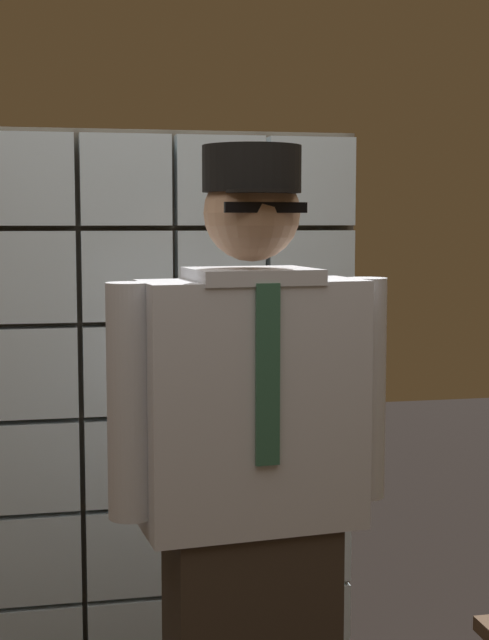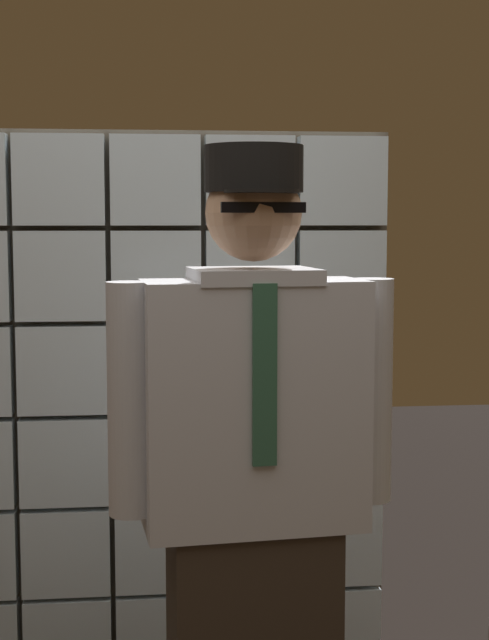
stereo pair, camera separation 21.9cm
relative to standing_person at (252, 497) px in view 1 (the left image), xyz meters
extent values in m
cube|color=silver|center=(-0.21, 0.96, -0.77)|extent=(0.30, 0.08, 0.30)
cube|color=silver|center=(0.10, 0.96, -0.77)|extent=(0.30, 0.08, 0.30)
cube|color=silver|center=(0.41, 0.96, -0.77)|extent=(0.30, 0.08, 0.30)
cube|color=silver|center=(-0.53, 0.96, -0.45)|extent=(0.30, 0.08, 0.30)
cube|color=silver|center=(-0.21, 0.96, -0.45)|extent=(0.30, 0.08, 0.30)
cube|color=silver|center=(0.10, 0.96, -0.45)|extent=(0.30, 0.08, 0.30)
cube|color=silver|center=(0.41, 0.96, -0.45)|extent=(0.30, 0.08, 0.30)
cube|color=silver|center=(-0.53, 0.96, -0.14)|extent=(0.30, 0.08, 0.30)
cube|color=silver|center=(-0.21, 0.96, -0.14)|extent=(0.30, 0.08, 0.30)
cube|color=silver|center=(0.10, 0.96, -0.14)|extent=(0.30, 0.08, 0.30)
cube|color=silver|center=(0.41, 0.96, -0.14)|extent=(0.30, 0.08, 0.30)
cube|color=silver|center=(-0.53, 0.96, 0.17)|extent=(0.30, 0.08, 0.30)
cube|color=silver|center=(-0.21, 0.96, 0.17)|extent=(0.30, 0.08, 0.30)
cube|color=silver|center=(0.10, 0.96, 0.17)|extent=(0.30, 0.08, 0.30)
cube|color=silver|center=(0.41, 0.96, 0.17)|extent=(0.30, 0.08, 0.30)
cube|color=silver|center=(-0.53, 0.96, 0.48)|extent=(0.30, 0.08, 0.30)
cube|color=silver|center=(-0.21, 0.96, 0.48)|extent=(0.30, 0.08, 0.30)
cube|color=silver|center=(0.10, 0.96, 0.48)|extent=(0.30, 0.08, 0.30)
cube|color=silver|center=(0.41, 0.96, 0.48)|extent=(0.30, 0.08, 0.30)
cube|color=silver|center=(-0.53, 0.96, 0.80)|extent=(0.30, 0.08, 0.30)
cube|color=silver|center=(-0.21, 0.96, 0.80)|extent=(0.30, 0.08, 0.30)
cube|color=silver|center=(0.10, 0.96, 0.80)|extent=(0.30, 0.08, 0.30)
cube|color=silver|center=(0.41, 0.96, 0.80)|extent=(0.30, 0.08, 0.30)
cube|color=#5B5447|center=(-0.21, 1.01, 0.02)|extent=(1.59, 0.02, 1.90)
cube|color=silver|center=(0.00, 0.00, 0.23)|extent=(0.55, 0.28, 0.60)
cube|color=#33664C|center=(0.01, -0.12, 0.32)|extent=(0.06, 0.02, 0.42)
cube|color=silver|center=(0.00, 0.00, 0.54)|extent=(0.31, 0.27, 0.04)
sphere|color=tan|center=(0.00, 0.00, 0.68)|extent=(0.23, 0.23, 0.23)
ellipsoid|color=black|center=(0.00, -0.05, 0.64)|extent=(0.16, 0.09, 0.10)
cube|color=black|center=(0.01, -0.10, 0.69)|extent=(0.19, 0.03, 0.02)
cylinder|color=black|center=(0.01, -0.08, 0.73)|extent=(0.19, 0.19, 0.01)
cylinder|color=black|center=(0.00, 0.00, 0.79)|extent=(0.23, 0.23, 0.11)
cylinder|color=silver|center=(0.29, 0.03, 0.25)|extent=(0.12, 0.12, 0.55)
cylinder|color=silver|center=(-0.29, -0.03, 0.25)|extent=(0.12, 0.12, 0.55)
camera|label=1|loc=(-0.48, -2.22, 0.67)|focal=54.00mm
camera|label=2|loc=(-0.26, -2.25, 0.67)|focal=54.00mm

